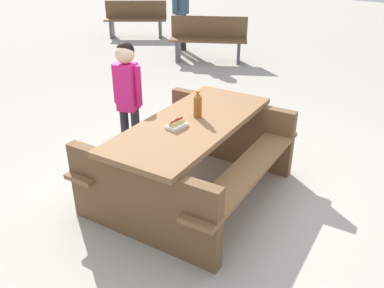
{
  "coord_description": "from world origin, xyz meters",
  "views": [
    {
      "loc": [
        2.67,
        1.87,
        2.18
      ],
      "look_at": [
        0.0,
        0.0,
        0.52
      ],
      "focal_mm": 37.76,
      "sensor_mm": 36.0,
      "label": 1
    }
  ],
  "objects_px": {
    "park_bench_mid": "(209,38)",
    "soda_bottle": "(198,105)",
    "picnic_table": "(192,152)",
    "hotdog_tray": "(177,124)",
    "park_bench_far": "(136,18)",
    "child_in_coat": "(127,87)"
  },
  "relations": [
    {
      "from": "park_bench_mid",
      "to": "soda_bottle",
      "type": "bearing_deg",
      "value": 31.53
    },
    {
      "from": "picnic_table",
      "to": "hotdog_tray",
      "type": "xyz_separation_m",
      "value": [
        0.18,
        -0.03,
        0.34
      ]
    },
    {
      "from": "soda_bottle",
      "to": "hotdog_tray",
      "type": "xyz_separation_m",
      "value": [
        0.29,
        -0.02,
        -0.08
      ]
    },
    {
      "from": "park_bench_far",
      "to": "park_bench_mid",
      "type": "bearing_deg",
      "value": 72.15
    },
    {
      "from": "picnic_table",
      "to": "hotdog_tray",
      "type": "height_order",
      "value": "hotdog_tray"
    },
    {
      "from": "hotdog_tray",
      "to": "child_in_coat",
      "type": "relative_size",
      "value": 0.15
    },
    {
      "from": "child_in_coat",
      "to": "park_bench_mid",
      "type": "distance_m",
      "value": 4.19
    },
    {
      "from": "park_bench_mid",
      "to": "park_bench_far",
      "type": "xyz_separation_m",
      "value": [
        -0.87,
        -2.69,
        0.0
      ]
    },
    {
      "from": "soda_bottle",
      "to": "child_in_coat",
      "type": "bearing_deg",
      "value": -95.2
    },
    {
      "from": "child_in_coat",
      "to": "picnic_table",
      "type": "bearing_deg",
      "value": 78.5
    },
    {
      "from": "hotdog_tray",
      "to": "park_bench_mid",
      "type": "distance_m",
      "value": 4.92
    },
    {
      "from": "soda_bottle",
      "to": "park_bench_far",
      "type": "xyz_separation_m",
      "value": [
        -4.84,
        -5.13,
        -0.42
      ]
    },
    {
      "from": "park_bench_far",
      "to": "child_in_coat",
      "type": "bearing_deg",
      "value": 41.42
    },
    {
      "from": "hotdog_tray",
      "to": "child_in_coat",
      "type": "bearing_deg",
      "value": -112.32
    },
    {
      "from": "hotdog_tray",
      "to": "child_in_coat",
      "type": "xyz_separation_m",
      "value": [
        -0.38,
        -0.92,
        0.04
      ]
    },
    {
      "from": "hotdog_tray",
      "to": "park_bench_far",
      "type": "height_order",
      "value": "park_bench_far"
    },
    {
      "from": "soda_bottle",
      "to": "park_bench_far",
      "type": "bearing_deg",
      "value": -133.35
    },
    {
      "from": "picnic_table",
      "to": "park_bench_far",
      "type": "relative_size",
      "value": 1.3
    },
    {
      "from": "soda_bottle",
      "to": "park_bench_mid",
      "type": "height_order",
      "value": "soda_bottle"
    },
    {
      "from": "picnic_table",
      "to": "park_bench_far",
      "type": "height_order",
      "value": "park_bench_far"
    },
    {
      "from": "park_bench_mid",
      "to": "park_bench_far",
      "type": "distance_m",
      "value": 2.83
    },
    {
      "from": "child_in_coat",
      "to": "park_bench_far",
      "type": "height_order",
      "value": "child_in_coat"
    }
  ]
}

